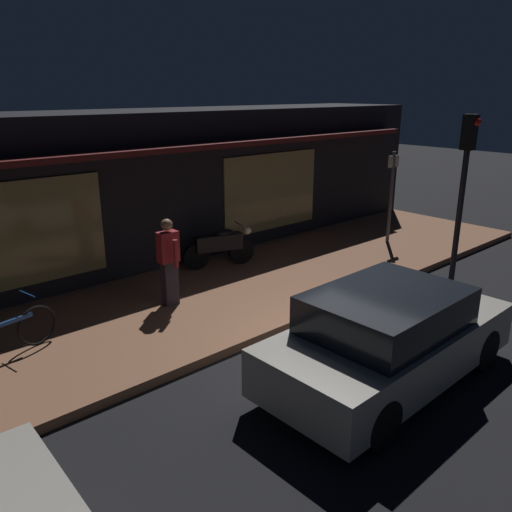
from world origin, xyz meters
The scene contains 9 objects.
ground_plane centered at (0.00, 0.00, 0.00)m, with size 60.00×60.00×0.00m, color black.
sidewalk_slab centered at (0.00, 3.00, 0.07)m, with size 18.00×4.00×0.15m, color brown.
storefront_building centered at (0.00, 6.39, 1.80)m, with size 18.00×3.30×3.60m.
motorcycle centered at (0.86, 4.23, 0.65)m, with size 1.65×0.76×0.97m.
bicycle_parked centered at (-4.20, 3.02, 0.51)m, with size 1.64×0.47×0.91m.
person_bystander centered at (-1.22, 3.11, 1.03)m, with size 0.38×0.61×1.67m.
sign_post centered at (5.49, 2.84, 1.51)m, with size 0.44×0.09×2.40m.
traffic_light_pole centered at (4.12, 0.24, 2.48)m, with size 0.24×0.33×3.60m.
parked_car_far centered at (-0.26, -1.09, 0.70)m, with size 4.13×1.83×1.42m.
Camera 1 is at (-6.07, -4.76, 4.05)m, focal length 36.15 mm.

